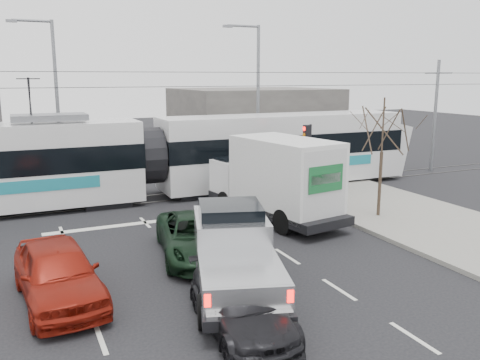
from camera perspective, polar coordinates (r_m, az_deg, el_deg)
name	(u,v)px	position (r m, az deg, el deg)	size (l,w,h in m)	color
ground	(242,264)	(16.76, 0.18, -9.40)	(120.00, 120.00, 0.00)	black
sidewalk_right	(447,228)	(21.87, 22.25, -5.04)	(6.00, 60.00, 0.15)	gray
rails	(159,198)	(25.80, -9.09, -2.00)	(60.00, 1.60, 0.03)	#33302D
building_right	(253,119)	(42.62, 1.46, 6.86)	(12.00, 10.00, 5.00)	slate
bare_tree	(383,130)	(22.00, 15.75, 5.38)	(2.40, 2.40, 5.00)	#47382B
traffic_signal	(308,145)	(24.68, 7.62, 3.88)	(0.44, 0.44, 3.60)	black
street_lamp_near	(255,91)	(31.45, 1.73, 9.95)	(2.38, 0.25, 9.00)	slate
street_lamp_far	(53,93)	(30.34, -20.25, 9.20)	(2.38, 0.25, 9.00)	slate
catenary	(156,121)	(25.18, -9.37, 6.59)	(60.00, 0.20, 7.00)	black
tram	(149,157)	(25.35, -10.22, 2.52)	(28.89, 3.04, 5.89)	silver
silver_pickup	(233,250)	(14.68, -0.76, -7.82)	(3.88, 6.59, 2.27)	black
box_truck	(276,179)	(21.44, 4.07, 0.07)	(3.51, 7.32, 3.51)	black
navy_pickup	(282,176)	(25.20, 4.71, 0.49)	(2.78, 5.86, 2.38)	black
green_car	(196,236)	(17.29, -4.94, -6.32)	(2.34, 5.07, 1.41)	black
red_car	(58,273)	(14.70, -19.77, -9.77)	(1.94, 4.83, 1.65)	maroon
dark_car	(241,305)	(12.50, 0.10, -13.88)	(1.76, 4.34, 1.26)	black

